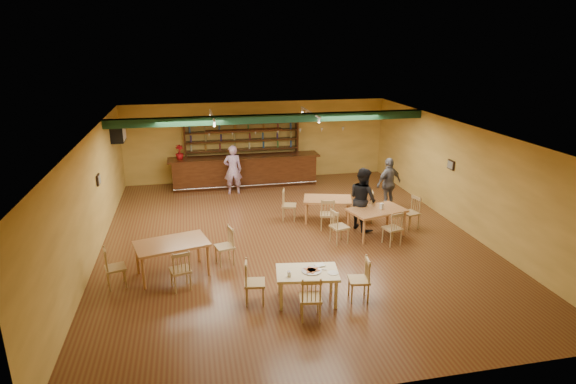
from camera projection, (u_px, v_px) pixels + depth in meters
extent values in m
plane|color=#5C301A|center=(290.00, 238.00, 13.04)|extent=(12.00, 12.00, 0.00)
cube|color=black|center=(271.00, 119.00, 14.76)|extent=(10.00, 0.30, 0.25)
cube|color=white|center=(212.00, 115.00, 14.95)|extent=(0.05, 2.50, 0.05)
cube|color=white|center=(310.00, 112.00, 15.57)|extent=(0.05, 2.50, 0.05)
cube|color=white|center=(118.00, 133.00, 15.29)|extent=(0.34, 0.70, 0.48)
cube|color=black|center=(98.00, 180.00, 12.48)|extent=(0.04, 0.34, 0.28)
cube|color=black|center=(451.00, 165.00, 13.95)|extent=(0.04, 0.34, 0.28)
cube|color=black|center=(245.00, 171.00, 17.54)|extent=(5.54, 0.85, 1.13)
cube|color=black|center=(243.00, 152.00, 17.95)|extent=(4.29, 0.40, 2.28)
imported|color=maroon|center=(179.00, 152.00, 16.84)|extent=(0.37, 0.37, 0.52)
cube|color=#AB693C|center=(327.00, 210.00, 14.22)|extent=(1.59, 1.20, 0.70)
cube|color=#AB693C|center=(173.00, 259.00, 10.93)|extent=(1.80, 1.34, 0.81)
cube|color=#AB693C|center=(376.00, 222.00, 13.17)|extent=(1.69, 1.25, 0.76)
cube|color=beige|center=(307.00, 286.00, 9.84)|extent=(1.38, 1.00, 0.68)
cylinder|color=silver|center=(312.00, 271.00, 9.75)|extent=(0.41, 0.41, 0.01)
cylinder|color=#EAE5C6|center=(289.00, 274.00, 9.51)|extent=(0.08, 0.08, 0.11)
cube|color=white|center=(320.00, 265.00, 9.96)|extent=(0.23, 0.19, 0.03)
cube|color=silver|center=(317.00, 269.00, 9.82)|extent=(0.33, 0.21, 0.00)
cylinder|color=white|center=(333.00, 273.00, 9.66)|extent=(0.25, 0.25, 0.01)
imported|color=purple|center=(233.00, 170.00, 16.58)|extent=(0.64, 0.42, 1.74)
imported|color=black|center=(363.00, 199.00, 13.46)|extent=(0.91, 1.04, 1.81)
imported|color=slate|center=(389.00, 183.00, 15.13)|extent=(1.06, 0.73, 1.67)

